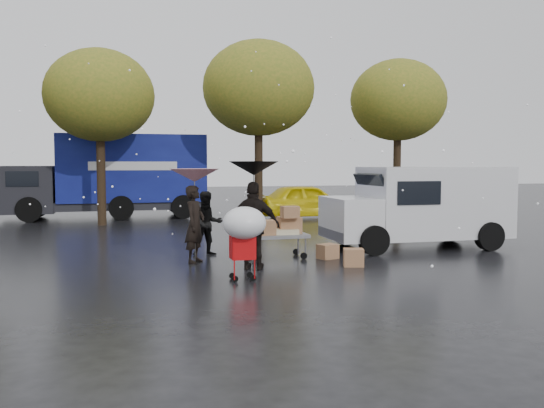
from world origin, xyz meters
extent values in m
plane|color=black|center=(0.00, 0.00, 0.00)|extent=(90.00, 90.00, 0.00)
imported|color=black|center=(-1.11, 0.99, 0.89)|extent=(0.69, 0.78, 1.79)
imported|color=black|center=(-0.69, 1.93, 0.80)|extent=(0.86, 0.71, 1.60)
imported|color=black|center=(0.02, -0.20, 0.95)|extent=(1.21, 0.86, 1.91)
cylinder|color=#4C4C4C|center=(-1.11, 0.99, 1.01)|extent=(0.02, 0.02, 2.02)
cone|color=#EF6277|center=(-1.11, 0.99, 2.02)|extent=(1.15, 1.15, 0.30)
sphere|color=#4C4C4C|center=(-1.11, 0.99, 2.05)|extent=(0.06, 0.06, 0.06)
cylinder|color=#4C4C4C|center=(0.02, -0.20, 1.09)|extent=(0.02, 0.02, 2.19)
cone|color=black|center=(0.02, -0.20, 2.19)|extent=(1.07, 1.07, 0.30)
sphere|color=#4C4C4C|center=(0.02, -0.20, 2.22)|extent=(0.06, 0.06, 0.06)
cube|color=slate|center=(0.87, 1.12, 0.55)|extent=(1.50, 0.80, 0.08)
cylinder|color=slate|center=(0.12, 1.12, 0.80)|extent=(0.04, 0.04, 0.60)
cube|color=brown|center=(1.22, 1.22, 0.79)|extent=(0.55, 0.45, 0.40)
cube|color=brown|center=(0.57, 1.02, 0.77)|extent=(0.45, 0.40, 0.35)
cube|color=brown|center=(1.17, 0.97, 1.13)|extent=(0.40, 0.35, 0.28)
cube|color=tan|center=(0.92, 1.12, 0.65)|extent=(0.90, 0.55, 0.12)
cylinder|color=black|center=(0.27, 0.80, 0.08)|extent=(0.16, 0.05, 0.16)
cylinder|color=black|center=(0.27, 1.44, 0.08)|extent=(0.16, 0.05, 0.16)
cylinder|color=black|center=(1.47, 0.80, 0.08)|extent=(0.16, 0.05, 0.16)
cylinder|color=black|center=(1.47, 1.44, 0.08)|extent=(0.16, 0.05, 0.16)
cube|color=red|center=(-0.45, -1.26, 0.65)|extent=(0.47, 0.41, 0.45)
cylinder|color=red|center=(-0.45, -1.45, 1.02)|extent=(0.42, 0.02, 0.02)
cylinder|color=#4C4C4C|center=(-0.45, -1.45, 0.95)|extent=(0.02, 0.02, 0.60)
ellipsoid|color=white|center=(-0.45, -1.45, 1.15)|extent=(0.84, 0.84, 0.63)
cylinder|color=black|center=(-0.63, -1.42, 0.06)|extent=(0.12, 0.04, 0.12)
cylinder|color=black|center=(-0.63, -1.10, 0.06)|extent=(0.12, 0.04, 0.12)
cylinder|color=black|center=(-0.27, -1.42, 0.06)|extent=(0.12, 0.04, 0.12)
cylinder|color=black|center=(-0.27, -1.10, 0.06)|extent=(0.12, 0.04, 0.12)
cube|color=silver|center=(5.53, 1.87, 1.25)|extent=(3.80, 2.00, 1.90)
cube|color=silver|center=(3.13, 1.87, 0.85)|extent=(1.20, 1.95, 1.10)
cube|color=black|center=(3.68, 1.87, 1.70)|extent=(0.37, 1.70, 0.67)
cube|color=slate|center=(2.58, 1.87, 0.45)|extent=(0.12, 1.90, 0.25)
cylinder|color=black|center=(3.33, 0.92, 0.38)|extent=(0.76, 0.28, 0.76)
cylinder|color=black|center=(3.33, 2.82, 0.38)|extent=(0.76, 0.28, 0.76)
cylinder|color=black|center=(6.63, 0.92, 0.38)|extent=(0.76, 0.28, 0.76)
cylinder|color=black|center=(6.63, 2.82, 0.38)|extent=(0.76, 0.28, 0.76)
cube|color=navy|center=(-2.31, 12.98, 2.10)|extent=(6.00, 2.50, 2.80)
cube|color=black|center=(-6.51, 12.98, 1.25)|extent=(2.20, 2.40, 1.90)
cube|color=black|center=(-3.31, 12.98, 0.55)|extent=(8.00, 2.30, 0.35)
cube|color=silver|center=(-2.31, 11.72, 2.20)|extent=(3.50, 0.03, 0.35)
cylinder|color=black|center=(-6.31, 11.83, 0.50)|extent=(1.00, 0.30, 1.00)
cylinder|color=black|center=(-6.31, 14.13, 0.50)|extent=(1.00, 0.30, 1.00)
cylinder|color=black|center=(-0.31, 11.83, 0.50)|extent=(1.00, 0.30, 1.00)
cylinder|color=black|center=(-0.31, 14.13, 0.50)|extent=(1.00, 0.30, 1.00)
cube|color=brown|center=(2.26, -0.38, 0.20)|extent=(0.52, 0.46, 0.39)
cube|color=brown|center=(2.05, 0.74, 0.18)|extent=(0.55, 0.49, 0.35)
imported|color=yellow|center=(4.73, 10.68, 0.73)|extent=(4.43, 2.13, 1.46)
cylinder|color=black|center=(-3.50, 10.00, 2.24)|extent=(0.32, 0.32, 4.48)
ellipsoid|color=#4A5F1B|center=(-3.50, 10.00, 4.80)|extent=(4.00, 4.00, 3.40)
cylinder|color=black|center=(2.50, 10.00, 2.45)|extent=(0.32, 0.32, 4.90)
ellipsoid|color=#4A5F1B|center=(2.50, 10.00, 5.25)|extent=(4.40, 4.40, 3.74)
cylinder|color=black|center=(8.50, 10.00, 2.31)|extent=(0.32, 0.32, 4.62)
ellipsoid|color=#4A5F1B|center=(8.50, 10.00, 4.95)|extent=(4.00, 4.00, 3.40)
camera|label=1|loc=(-2.67, -12.24, 2.28)|focal=38.00mm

